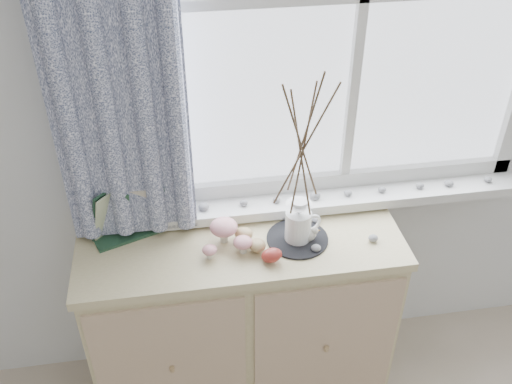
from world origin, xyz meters
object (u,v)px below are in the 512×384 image
(botanical_book, at_px, (127,215))
(twig_pitcher, at_px, (303,143))
(sideboard, at_px, (242,320))
(toadstool_cluster, at_px, (226,234))

(botanical_book, xyz_separation_m, twig_pitcher, (0.61, -0.10, 0.30))
(botanical_book, bearing_deg, twig_pitcher, -29.91)
(sideboard, distance_m, botanical_book, 0.67)
(sideboard, distance_m, twig_pitcher, 0.86)
(sideboard, relative_size, botanical_book, 3.84)
(sideboard, height_order, twig_pitcher, twig_pitcher)
(twig_pitcher, bearing_deg, botanical_book, 153.50)
(botanical_book, height_order, toadstool_cluster, botanical_book)
(toadstool_cluster, bearing_deg, twig_pitcher, -2.10)
(sideboard, relative_size, toadstool_cluster, 6.62)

